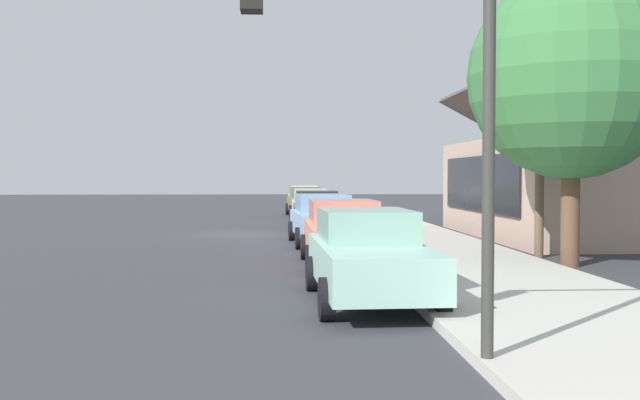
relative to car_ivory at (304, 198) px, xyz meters
The scene contains 14 objects.
ground_plane 18.09m from the car_ivory, ahead, with size 120.00×120.00×0.00m, color #38383D.
sidewalk_curb 18.09m from the car_ivory, ahead, with size 60.00×4.20×0.16m, color beige.
car_ivory is the anchor object (origin of this frame).
car_olive 5.43m from the car_ivory, ahead, with size 4.75×2.24×1.59m.
car_silver 11.03m from the car_ivory, ahead, with size 4.65×2.00×1.59m.
car_charcoal 16.34m from the car_ivory, ahead, with size 4.35×2.13×1.59m.
car_skyblue 21.94m from the car_ivory, ahead, with size 4.90×2.25×1.59m.
car_coral 27.55m from the car_ivory, ahead, with size 4.69×2.05×1.59m.
car_seafoam 32.71m from the car_ivory, ahead, with size 4.69×2.09×1.59m.
storefront_building 21.82m from the car_ivory, 24.96° to the left, with size 11.93×7.56×5.55m.
shade_tree 28.87m from the car_ivory, 11.04° to the left, with size 4.94×4.94×7.04m.
traffic_light_main 37.31m from the car_ivory, ahead, with size 0.37×2.79×5.20m.
utility_pole_wooden 26.93m from the car_ivory, 11.67° to the left, with size 1.80×0.24×7.50m.
fire_hydrant_red 14.83m from the car_ivory, ahead, with size 0.22×0.22×0.71m.
Camera 1 is at (27.24, 1.30, 2.18)m, focal length 40.63 mm.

